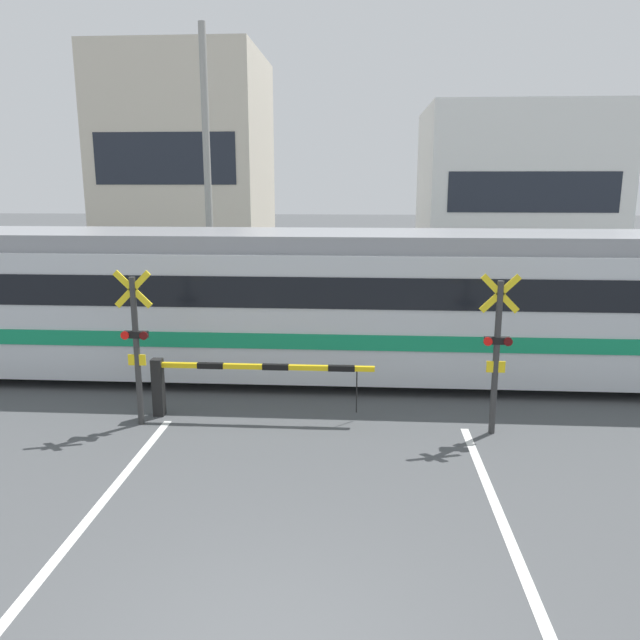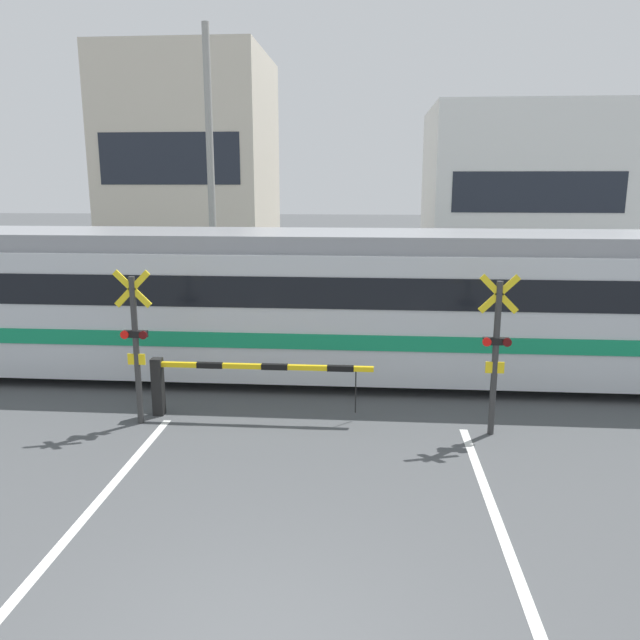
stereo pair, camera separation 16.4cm
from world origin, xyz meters
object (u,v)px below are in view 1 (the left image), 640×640
commuter_train (339,300)px  crossing_signal_left (136,341)px  crossing_signal_right (497,348)px  crossing_barrier_far (399,315)px  pedestrian (304,284)px  crossing_barrier_near (216,377)px

commuter_train → crossing_signal_left: 4.75m
commuter_train → crossing_signal_right: (2.85, -3.21, -0.19)m
crossing_barrier_far → crossing_signal_right: crossing_signal_right is taller
commuter_train → pedestrian: size_ratio=12.20×
crossing_signal_right → pedestrian: crossing_signal_right is taller
commuter_train → crossing_signal_right: size_ratio=7.30×
crossing_signal_right → pedestrian: (-4.27, 10.13, -0.58)m
crossing_barrier_near → pedestrian: (0.77, 9.68, 0.19)m
commuter_train → crossing_signal_left: bearing=-137.5°
crossing_barrier_far → crossing_barrier_near: bearing=-122.6°
crossing_barrier_near → crossing_signal_right: 5.12m
commuter_train → crossing_barrier_far: size_ratio=4.99×
crossing_signal_left → crossing_signal_right: (6.35, 0.00, 0.00)m
crossing_signal_right → commuter_train: bearing=131.6°
commuter_train → crossing_barrier_near: bearing=-128.4°
crossing_signal_left → pedestrian: bearing=78.4°
crossing_barrier_near → crossing_barrier_far: 6.91m
crossing_signal_left → crossing_barrier_near: bearing=18.9°
commuter_train → pedestrian: 7.11m
crossing_barrier_far → crossing_signal_left: 8.08m
pedestrian → crossing_signal_right: bearing=-67.1°
crossing_signal_left → pedestrian: size_ratio=1.67×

